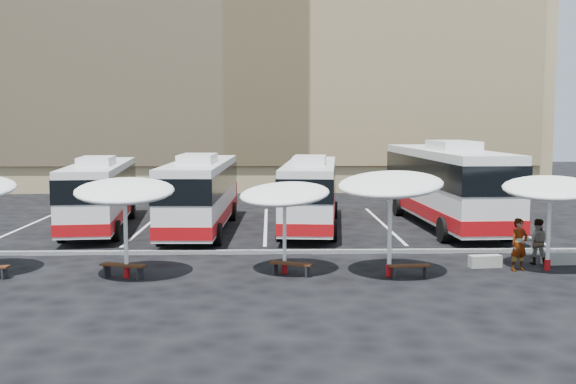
{
  "coord_description": "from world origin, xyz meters",
  "views": [
    {
      "loc": [
        0.22,
        -25.84,
        5.26
      ],
      "look_at": [
        1.0,
        3.0,
        2.2
      ],
      "focal_mm": 42.0,
      "sensor_mm": 36.0,
      "label": 1
    }
  ],
  "objects_px": {
    "bus_2": "(310,191)",
    "wood_bench_1": "(123,267)",
    "passenger_0": "(519,245)",
    "sunshade_1": "(125,191)",
    "passenger_1": "(537,242)",
    "sunshade_3": "(390,185)",
    "wood_bench_2": "(291,266)",
    "bus_1": "(201,191)",
    "sunshade_2": "(285,194)",
    "conc_bench_0": "(485,261)",
    "conc_bench_1": "(559,258)",
    "wood_bench_3": "(409,268)",
    "sunshade_4": "(551,188)",
    "bus_0": "(100,191)",
    "bus_3": "(445,182)"
  },
  "relations": [
    {
      "from": "bus_2",
      "to": "wood_bench_1",
      "type": "relative_size",
      "value": 7.22
    },
    {
      "from": "wood_bench_1",
      "to": "passenger_0",
      "type": "bearing_deg",
      "value": 3.08
    },
    {
      "from": "sunshade_1",
      "to": "passenger_1",
      "type": "bearing_deg",
      "value": 6.78
    },
    {
      "from": "sunshade_3",
      "to": "passenger_0",
      "type": "distance_m",
      "value": 5.24
    },
    {
      "from": "sunshade_1",
      "to": "passenger_0",
      "type": "bearing_deg",
      "value": 2.92
    },
    {
      "from": "wood_bench_2",
      "to": "passenger_0",
      "type": "distance_m",
      "value": 8.06
    },
    {
      "from": "bus_1",
      "to": "passenger_0",
      "type": "xyz_separation_m",
      "value": [
        12.04,
        -9.01,
        -0.97
      ]
    },
    {
      "from": "bus_2",
      "to": "sunshade_2",
      "type": "xyz_separation_m",
      "value": [
        -1.49,
        -9.92,
        0.91
      ]
    },
    {
      "from": "sunshade_2",
      "to": "wood_bench_1",
      "type": "bearing_deg",
      "value": -174.21
    },
    {
      "from": "bus_1",
      "to": "conc_bench_0",
      "type": "height_order",
      "value": "bus_1"
    },
    {
      "from": "conc_bench_0",
      "to": "conc_bench_1",
      "type": "bearing_deg",
      "value": 8.02
    },
    {
      "from": "sunshade_3",
      "to": "wood_bench_1",
      "type": "bearing_deg",
      "value": -179.9
    },
    {
      "from": "bus_2",
      "to": "sunshade_1",
      "type": "height_order",
      "value": "bus_2"
    },
    {
      "from": "wood_bench_3",
      "to": "conc_bench_1",
      "type": "relative_size",
      "value": 1.16
    },
    {
      "from": "sunshade_4",
      "to": "sunshade_3",
      "type": "bearing_deg",
      "value": -172.42
    },
    {
      "from": "bus_2",
      "to": "passenger_0",
      "type": "distance_m",
      "value": 11.88
    },
    {
      "from": "bus_0",
      "to": "sunshade_1",
      "type": "relative_size",
      "value": 3.13
    },
    {
      "from": "bus_3",
      "to": "sunshade_1",
      "type": "distance_m",
      "value": 17.33
    },
    {
      "from": "sunshade_4",
      "to": "bus_0",
      "type": "bearing_deg",
      "value": 151.51
    },
    {
      "from": "passenger_0",
      "to": "bus_3",
      "type": "bearing_deg",
      "value": 70.74
    },
    {
      "from": "wood_bench_1",
      "to": "bus_1",
      "type": "bearing_deg",
      "value": 80.46
    },
    {
      "from": "bus_0",
      "to": "wood_bench_1",
      "type": "xyz_separation_m",
      "value": [
        3.36,
        -10.6,
        -1.46
      ]
    },
    {
      "from": "sunshade_2",
      "to": "passenger_1",
      "type": "height_order",
      "value": "sunshade_2"
    },
    {
      "from": "conc_bench_0",
      "to": "sunshade_3",
      "type": "bearing_deg",
      "value": -160.42
    },
    {
      "from": "passenger_1",
      "to": "sunshade_4",
      "type": "bearing_deg",
      "value": 109.55
    },
    {
      "from": "wood_bench_2",
      "to": "conc_bench_0",
      "type": "distance_m",
      "value": 7.13
    },
    {
      "from": "sunshade_1",
      "to": "conc_bench_1",
      "type": "distance_m",
      "value": 15.79
    },
    {
      "from": "sunshade_2",
      "to": "sunshade_4",
      "type": "xyz_separation_m",
      "value": [
        9.3,
        0.23,
        0.16
      ]
    },
    {
      "from": "sunshade_1",
      "to": "wood_bench_3",
      "type": "relative_size",
      "value": 2.56
    },
    {
      "from": "wood_bench_2",
      "to": "bus_1",
      "type": "bearing_deg",
      "value": 112.82
    },
    {
      "from": "passenger_1",
      "to": "wood_bench_3",
      "type": "bearing_deg",
      "value": 41.73
    },
    {
      "from": "conc_bench_0",
      "to": "passenger_0",
      "type": "xyz_separation_m",
      "value": [
        0.98,
        -0.6,
        0.72
      ]
    },
    {
      "from": "bus_1",
      "to": "wood_bench_3",
      "type": "bearing_deg",
      "value": -49.22
    },
    {
      "from": "bus_1",
      "to": "sunshade_4",
      "type": "xyz_separation_m",
      "value": [
        13.1,
        -8.96,
        1.01
      ]
    },
    {
      "from": "sunshade_3",
      "to": "wood_bench_3",
      "type": "xyz_separation_m",
      "value": [
        0.65,
        -0.19,
        -2.79
      ]
    },
    {
      "from": "bus_3",
      "to": "sunshade_2",
      "type": "distance_m",
      "value": 13.17
    },
    {
      "from": "sunshade_2",
      "to": "sunshade_4",
      "type": "bearing_deg",
      "value": 1.42
    },
    {
      "from": "wood_bench_3",
      "to": "conc_bench_0",
      "type": "xyz_separation_m",
      "value": [
        3.07,
        1.51,
        -0.11
      ]
    },
    {
      "from": "passenger_0",
      "to": "sunshade_1",
      "type": "bearing_deg",
      "value": 163.56
    },
    {
      "from": "bus_2",
      "to": "conc_bench_1",
      "type": "height_order",
      "value": "bus_2"
    },
    {
      "from": "sunshade_3",
      "to": "conc_bench_1",
      "type": "distance_m",
      "value": 7.4
    },
    {
      "from": "sunshade_3",
      "to": "conc_bench_1",
      "type": "height_order",
      "value": "sunshade_3"
    },
    {
      "from": "sunshade_4",
      "to": "passenger_0",
      "type": "xyz_separation_m",
      "value": [
        -1.06,
        -0.05,
        -1.98
      ]
    },
    {
      "from": "sunshade_3",
      "to": "wood_bench_1",
      "type": "distance_m",
      "value": 9.39
    },
    {
      "from": "bus_1",
      "to": "wood_bench_1",
      "type": "relative_size",
      "value": 7.41
    },
    {
      "from": "wood_bench_1",
      "to": "conc_bench_0",
      "type": "height_order",
      "value": "wood_bench_1"
    },
    {
      "from": "wood_bench_3",
      "to": "sunshade_4",
      "type": "bearing_deg",
      "value": 10.59
    },
    {
      "from": "bus_3",
      "to": "wood_bench_1",
      "type": "relative_size",
      "value": 8.59
    },
    {
      "from": "wood_bench_1",
      "to": "wood_bench_3",
      "type": "height_order",
      "value": "wood_bench_1"
    },
    {
      "from": "sunshade_1",
      "to": "conc_bench_1",
      "type": "relative_size",
      "value": 2.96
    }
  ]
}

